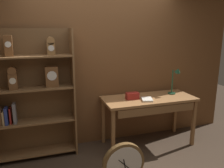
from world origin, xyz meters
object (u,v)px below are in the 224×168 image
workbench (149,103)px  open_repair_manual (147,99)px  desk_lamp (175,78)px  toolbox_small (132,96)px  round_clock_large (124,164)px  bookshelf (32,95)px

workbench → open_repair_manual: (-0.09, -0.09, 0.10)m
desk_lamp → open_repair_manual: size_ratio=2.12×
toolbox_small → round_clock_large: (-0.47, -0.88, -0.58)m
round_clock_large → workbench: bearing=48.2°
workbench → desk_lamp: bearing=8.6°
toolbox_small → workbench: bearing=-5.9°
workbench → toolbox_small: 0.32m
desk_lamp → toolbox_small: 0.83m
bookshelf → open_repair_manual: size_ratio=8.69×
bookshelf → round_clock_large: 1.62m
toolbox_small → open_repair_manual: size_ratio=0.92×
bookshelf → workbench: bookshelf is taller
workbench → bookshelf: bearing=173.1°
workbench → desk_lamp: 0.63m
toolbox_small → bookshelf: bearing=173.0°
toolbox_small → round_clock_large: 1.15m
bookshelf → workbench: bearing=-6.9°
workbench → toolbox_small: size_ratio=7.40×
bookshelf → round_clock_large: (1.03, -1.06, -0.68)m
desk_lamp → toolbox_small: (-0.80, -0.05, -0.22)m
bookshelf → workbench: size_ratio=1.28×
desk_lamp → open_repair_manual: 0.67m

